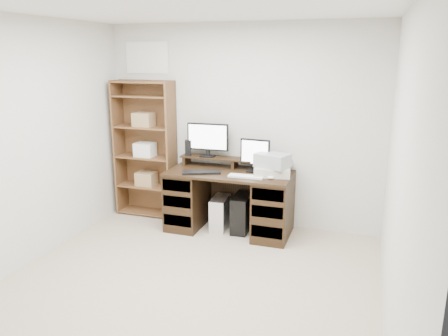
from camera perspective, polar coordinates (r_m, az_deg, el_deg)
The scene contains 14 objects.
room at distance 3.63m, azimuth -6.70°, elevation 0.69°, with size 3.54×4.04×2.54m.
desk at distance 5.36m, azimuth 0.73°, elevation -4.23°, with size 1.50×0.70×0.75m.
riser_shelf at distance 5.42m, azimuth 1.41°, elevation 0.99°, with size 1.40×0.22×0.12m.
monitor_wide at distance 5.47m, azimuth -2.13°, elevation 3.92°, with size 0.53×0.14×0.42m.
monitor_small at distance 5.23m, azimuth 4.07°, elevation 1.83°, with size 0.36×0.14×0.40m.
speaker at distance 5.58m, azimuth -4.71°, elevation 2.67°, with size 0.08×0.08×0.20m, color black.
keyboard_black at distance 5.19m, azimuth -2.97°, elevation -0.55°, with size 0.45×0.15×0.03m, color black.
keyboard_white at distance 5.03m, azimuth 2.89°, elevation -1.10°, with size 0.41×0.12×0.02m, color white.
mouse at distance 4.97m, azimuth 6.09°, elevation -1.25°, with size 0.08×0.06×0.03m, color white.
printer at distance 5.11m, azimuth 6.31°, elevation -0.41°, with size 0.41×0.31×0.10m, color beige.
basket at distance 5.08m, azimuth 6.35°, elevation 1.00°, with size 0.37×0.26×0.16m, color #9AA0A4.
tower_silver at distance 5.47m, azimuth -0.51°, elevation -5.89°, with size 0.18×0.41×0.41m, color silver.
tower_black at distance 5.41m, azimuth 2.35°, elevation -5.87°, with size 0.22×0.46×0.45m.
bookshelf at distance 5.88m, azimuth -10.16°, elevation 2.60°, with size 0.80×0.30×1.80m.
Camera 1 is at (1.52, -3.18, 2.12)m, focal length 35.00 mm.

